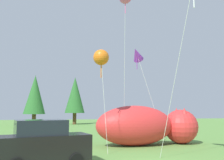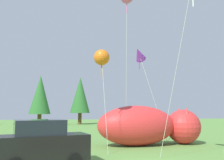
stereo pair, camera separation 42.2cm
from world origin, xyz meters
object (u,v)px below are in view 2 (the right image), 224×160
at_px(kite_purple_delta, 139,54).
at_px(parked_car, 43,143).
at_px(inflatable_cat, 148,127).
at_px(kite_orange_flower, 102,58).

bearing_deg(kite_purple_delta, parked_car, -132.19).
bearing_deg(kite_purple_delta, inflatable_cat, -91.05).
xyz_separation_m(inflatable_cat, kite_orange_flower, (-3.81, -2.48, 4.51)).
bearing_deg(inflatable_cat, kite_purple_delta, 84.33).
bearing_deg(inflatable_cat, parked_car, -146.00).
relative_size(inflatable_cat, kite_orange_flower, 1.27).
xyz_separation_m(parked_car, kite_purple_delta, (7.02, 7.75, 6.22)).
relative_size(parked_car, kite_orange_flower, 0.68).
bearing_deg(kite_orange_flower, inflatable_cat, 33.03).
relative_size(kite_purple_delta, kite_orange_flower, 1.26).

